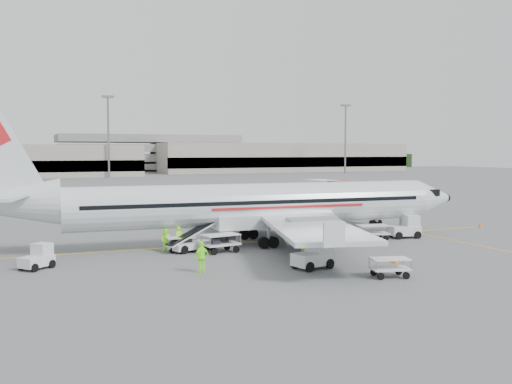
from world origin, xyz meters
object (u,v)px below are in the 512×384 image
tug_fore (404,226)px  belt_loader (193,234)px  aircraft (258,176)px  jet_bridge (342,200)px  tug_aft (36,257)px  tug_mid (312,254)px

tug_fore → belt_loader: bearing=-173.0°
aircraft → jet_bridge: (14.17, 11.01, -3.22)m
aircraft → belt_loader: 6.97m
aircraft → tug_aft: size_ratio=19.27×
tug_mid → belt_loader: bearing=105.8°
jet_bridge → belt_loader: jet_bridge is taller
jet_bridge → belt_loader: 23.18m
tug_mid → tug_aft: (-15.55, 6.34, -0.16)m
belt_loader → tug_aft: bearing=173.0°
jet_bridge → tug_mid: size_ratio=6.46×
tug_mid → jet_bridge: bearing=41.2°
jet_bridge → tug_aft: jet_bridge is taller
belt_loader → tug_mid: belt_loader is taller
jet_bridge → tug_fore: jet_bridge is taller
tug_fore → tug_mid: size_ratio=1.02×
tug_mid → tug_aft: size_ratio=1.21×
belt_loader → aircraft: bearing=-9.2°
tug_fore → tug_aft: (-28.49, -1.69, -0.19)m
tug_aft → tug_fore: bearing=-37.4°
tug_aft → tug_mid: bearing=-62.9°
tug_fore → tug_aft: bearing=-167.0°
tug_mid → tug_fore: bearing=18.2°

